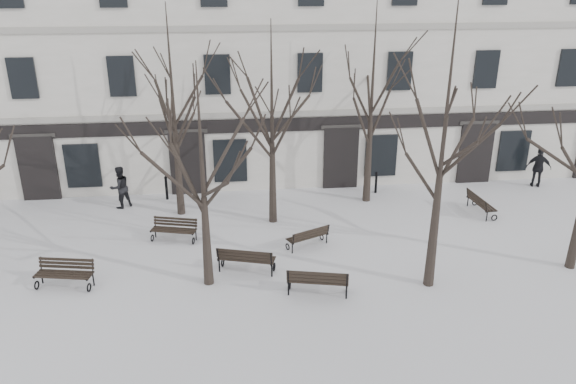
{
  "coord_description": "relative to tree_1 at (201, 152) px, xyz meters",
  "views": [
    {
      "loc": [
        -1.62,
        -16.37,
        9.62
      ],
      "look_at": [
        0.5,
        3.0,
        1.84
      ],
      "focal_mm": 35.0,
      "sensor_mm": 36.0,
      "label": 1
    }
  ],
  "objects": [
    {
      "name": "bollard_b",
      "position": [
        7.47,
        7.22,
        -3.96
      ],
      "size": [
        0.13,
        0.13,
        1.03
      ],
      "color": "black",
      "rests_on": "ground"
    },
    {
      "name": "bench_1",
      "position": [
        1.25,
        0.56,
        -3.98
      ],
      "size": [
        2.02,
        1.21,
        0.97
      ],
      "rotation": [
        0.0,
        0.0,
        2.85
      ],
      "color": "black",
      "rests_on": "ground"
    },
    {
      "name": "bench_4",
      "position": [
        3.61,
        2.18,
        -4.07
      ],
      "size": [
        1.68,
        1.21,
        0.81
      ],
      "rotation": [
        0.0,
        0.0,
        3.59
      ],
      "color": "black",
      "rests_on": "ground"
    },
    {
      "name": "ground",
      "position": [
        2.46,
        0.16,
        -4.51
      ],
      "size": [
        100.0,
        100.0,
        0.0
      ],
      "primitive_type": "plane",
      "color": "silver",
      "rests_on": "ground"
    },
    {
      "name": "pedestrian_c",
      "position": [
        15.22,
        7.18,
        -4.51
      ],
      "size": [
        1.2,
        0.85,
        1.89
      ],
      "primitive_type": "imported",
      "rotation": [
        0.0,
        0.0,
        2.75
      ],
      "color": "black",
      "rests_on": "ground"
    },
    {
      "name": "tree_1",
      "position": [
        0.0,
        0.0,
        0.0
      ],
      "size": [
        5.05,
        5.05,
        7.22
      ],
      "color": "black",
      "rests_on": "ground"
    },
    {
      "name": "tree_2",
      "position": [
        7.14,
        -0.87,
        1.17
      ],
      "size": [
        6.36,
        6.36,
        9.08
      ],
      "color": "black",
      "rests_on": "ground"
    },
    {
      "name": "bench_0",
      "position": [
        -4.6,
        0.3,
        -4.01
      ],
      "size": [
        1.92,
        1.0,
        0.92
      ],
      "rotation": [
        0.0,
        0.0,
        -0.19
      ],
      "color": "black",
      "rests_on": "ground"
    },
    {
      "name": "building",
      "position": [
        2.46,
        13.12,
        1.01
      ],
      "size": [
        40.4,
        10.2,
        11.4
      ],
      "color": "silver",
      "rests_on": "ground"
    },
    {
      "name": "tree_6",
      "position": [
        6.82,
        6.36,
        0.83
      ],
      "size": [
        5.98,
        5.98,
        8.54
      ],
      "color": "black",
      "rests_on": "ground"
    },
    {
      "name": "bench_2",
      "position": [
        3.43,
        -1.1,
        -3.98
      ],
      "size": [
        2.01,
        1.1,
        0.97
      ],
      "rotation": [
        0.0,
        0.0,
        2.92
      ],
      "color": "black",
      "rests_on": "ground"
    },
    {
      "name": "bench_3",
      "position": [
        -1.36,
        3.31,
        -4.04
      ],
      "size": [
        1.79,
        1.03,
        0.86
      ],
      "rotation": [
        0.0,
        0.0,
        -0.26
      ],
      "color": "black",
      "rests_on": "ground"
    },
    {
      "name": "bollard_a",
      "position": [
        -2.01,
        7.45,
        -3.92
      ],
      "size": [
        0.14,
        0.14,
        1.1
      ],
      "color": "black",
      "rests_on": "ground"
    },
    {
      "name": "bench_5",
      "position": [
        11.22,
        4.45,
        -4.04
      ],
      "size": [
        0.75,
        1.76,
        0.86
      ],
      "rotation": [
        0.0,
        0.0,
        1.64
      ],
      "color": "black",
      "rests_on": "ground"
    },
    {
      "name": "tree_4",
      "position": [
        -1.28,
        5.82,
        0.8
      ],
      "size": [
        5.95,
        5.95,
        8.49
      ],
      "color": "black",
      "rests_on": "ground"
    },
    {
      "name": "tree_5",
      "position": [
        2.5,
        4.61,
        0.47
      ],
      "size": [
        5.57,
        5.57,
        7.96
      ],
      "color": "black",
      "rests_on": "ground"
    },
    {
      "name": "pedestrian_b",
      "position": [
        -3.87,
        6.77,
        -4.51
      ],
      "size": [
        1.14,
        1.1,
        1.85
      ],
      "primitive_type": "imported",
      "rotation": [
        0.0,
        0.0,
        3.8
      ],
      "color": "black",
      "rests_on": "ground"
    }
  ]
}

